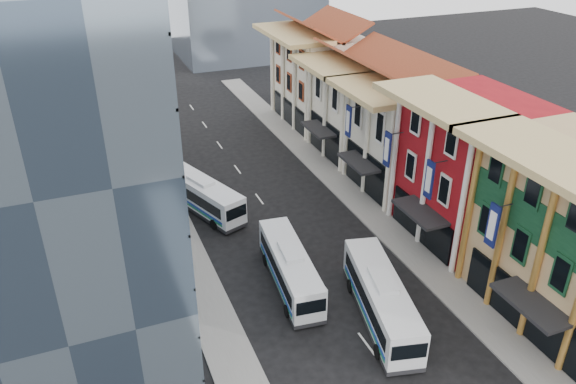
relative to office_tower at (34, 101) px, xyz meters
name	(u,v)px	position (x,y,z in m)	size (l,w,h in m)	color
sidewalk_right	(374,216)	(25.50, 3.00, -14.93)	(3.00, 90.00, 0.15)	slate
sidewalk_left	(188,256)	(8.50, 3.00, -14.93)	(3.00, 90.00, 0.15)	slate
shophouse_red	(470,169)	(31.00, -2.00, -9.00)	(8.00, 10.00, 12.00)	maroon
shophouse_cream_near	(405,139)	(31.00, 7.50, -10.00)	(8.00, 9.00, 10.00)	white
shophouse_cream_mid	(360,109)	(31.00, 16.50, -10.00)	(8.00, 9.00, 10.00)	white
shophouse_cream_far	(320,79)	(31.00, 27.00, -9.50)	(8.00, 12.00, 11.00)	white
office_tower	(34,101)	(0.00, 0.00, 0.00)	(12.00, 26.00, 30.00)	#3B4B5D
office_block_far	(62,107)	(1.00, 23.00, -8.00)	(10.00, 18.00, 14.00)	gray
bus_left_near	(290,267)	(14.72, -3.46, -13.39)	(2.35, 10.05, 3.22)	silver
bus_left_far	(202,194)	(11.50, 9.86, -13.35)	(2.41, 10.28, 3.30)	silver
bus_right	(381,298)	(19.00, -9.16, -13.27)	(2.52, 10.77, 3.46)	silver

